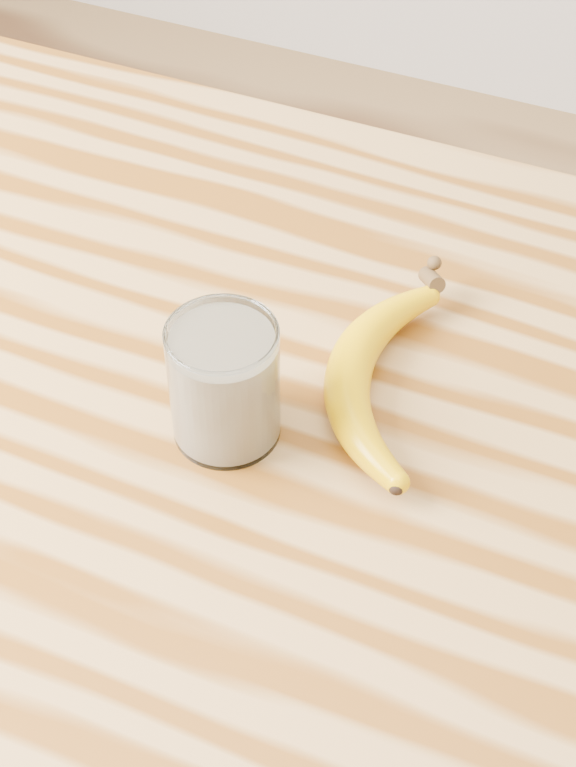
% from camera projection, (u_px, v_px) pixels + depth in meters
% --- Properties ---
extents(table, '(1.20, 0.80, 0.90)m').
position_uv_depth(table, '(236.00, 464.00, 1.01)').
color(table, '#AC8145').
rests_on(table, ground).
extents(smoothie_glass, '(0.09, 0.09, 0.11)m').
position_uv_depth(smoothie_glass, '(224.00, 384.00, 0.83)').
color(smoothie_glass, white).
rests_on(smoothie_glass, table).
extents(banana, '(0.18, 0.34, 0.04)m').
position_uv_depth(banana, '(348.00, 372.00, 0.89)').
color(banana, '#E1A900').
rests_on(banana, table).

